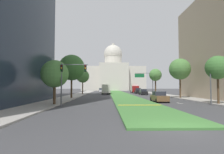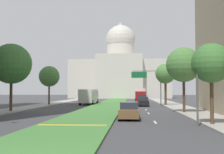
# 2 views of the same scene
# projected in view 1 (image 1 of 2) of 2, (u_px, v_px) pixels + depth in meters

# --- Properties ---
(ground_plane) EXTENTS (260.00, 260.00, 0.00)m
(ground_plane) POSITION_uv_depth(u_px,v_px,m) (118.00, 93.00, 63.53)
(ground_plane) COLOR #3D3D3F
(grass_median) EXTENTS (5.75, 96.14, 0.14)m
(grass_median) POSITION_uv_depth(u_px,v_px,m) (119.00, 94.00, 58.20)
(grass_median) COLOR #427A38
(grass_median) RESTS_ON ground_plane
(median_curb_nose) EXTENTS (5.18, 0.50, 0.04)m
(median_curb_nose) POSITION_uv_depth(u_px,v_px,m) (140.00, 105.00, 22.57)
(median_curb_nose) COLOR gold
(median_curb_nose) RESTS_ON grass_median
(lane_dashes_right) EXTENTS (0.16, 50.43, 0.01)m
(lane_dashes_right) POSITION_uv_depth(u_px,v_px,m) (145.00, 95.00, 51.06)
(lane_dashes_right) COLOR silver
(lane_dashes_right) RESTS_ON ground_plane
(sidewalk_left) EXTENTS (4.00, 96.14, 0.15)m
(sidewalk_left) POSITION_uv_depth(u_px,v_px,m) (78.00, 95.00, 52.53)
(sidewalk_left) COLOR #9E9991
(sidewalk_left) RESTS_ON ground_plane
(sidewalk_right) EXTENTS (4.00, 96.14, 0.15)m
(sidewalk_right) POSITION_uv_depth(u_px,v_px,m) (163.00, 95.00, 53.20)
(sidewalk_right) COLOR #9E9991
(sidewalk_right) RESTS_ON ground_plane
(capitol_building) EXTENTS (36.64, 27.89, 29.29)m
(capitol_building) POSITION_uv_depth(u_px,v_px,m) (113.00, 76.00, 116.42)
(capitol_building) COLOR beige
(capitol_building) RESTS_ON ground_plane
(traffic_light_near_left) EXTENTS (3.34, 0.35, 5.20)m
(traffic_light_near_left) POSITION_uv_depth(u_px,v_px,m) (68.00, 75.00, 22.87)
(traffic_light_near_left) COLOR #515456
(traffic_light_near_left) RESTS_ON ground_plane
(traffic_light_near_right) EXTENTS (0.28, 0.35, 5.20)m
(traffic_light_near_right) POSITION_uv_depth(u_px,v_px,m) (211.00, 79.00, 24.27)
(traffic_light_near_right) COLOR #515456
(traffic_light_near_right) RESTS_ON ground_plane
(overhead_guide_sign) EXTENTS (5.42, 0.20, 6.50)m
(overhead_guide_sign) POSITION_uv_depth(u_px,v_px,m) (146.00, 79.00, 55.59)
(overhead_guide_sign) COLOR #515456
(overhead_guide_sign) RESTS_ON ground_plane
(street_tree_left_near) EXTENTS (3.51, 3.51, 5.76)m
(street_tree_left_near) POSITION_uv_depth(u_px,v_px,m) (55.00, 74.00, 24.06)
(street_tree_left_near) COLOR #4C3823
(street_tree_left_near) RESTS_ON ground_plane
(street_tree_right_near) EXTENTS (3.10, 3.10, 6.42)m
(street_tree_right_near) POSITION_uv_depth(u_px,v_px,m) (218.00, 68.00, 24.75)
(street_tree_right_near) COLOR #4C3823
(street_tree_right_near) RESTS_ON ground_plane
(street_tree_left_mid) EXTENTS (5.16, 5.16, 8.74)m
(street_tree_left_mid) POSITION_uv_depth(u_px,v_px,m) (72.00, 68.00, 37.69)
(street_tree_left_mid) COLOR #4C3823
(street_tree_left_mid) RESTS_ON ground_plane
(street_tree_right_mid) EXTENTS (4.23, 4.23, 7.97)m
(street_tree_right_mid) POSITION_uv_depth(u_px,v_px,m) (180.00, 69.00, 37.64)
(street_tree_right_mid) COLOR #4C3823
(street_tree_right_mid) RESTS_ON ground_plane
(street_tree_left_far) EXTENTS (3.86, 3.86, 7.33)m
(street_tree_left_far) POSITION_uv_depth(u_px,v_px,m) (83.00, 76.00, 55.41)
(street_tree_left_far) COLOR #4C3823
(street_tree_left_far) RESTS_ON ground_plane
(street_tree_right_far) EXTENTS (3.66, 3.66, 7.64)m
(street_tree_right_far) POSITION_uv_depth(u_px,v_px,m) (155.00, 75.00, 55.89)
(street_tree_right_far) COLOR #4C3823
(street_tree_right_far) RESTS_ON ground_plane
(sedan_lead_stopped) EXTENTS (1.96, 4.36, 1.63)m
(sedan_lead_stopped) POSITION_uv_depth(u_px,v_px,m) (159.00, 97.00, 29.05)
(sedan_lead_stopped) COLOR brown
(sedan_lead_stopped) RESTS_ON ground_plane
(sedan_midblock) EXTENTS (1.86, 4.52, 1.66)m
(sedan_midblock) POSITION_uv_depth(u_px,v_px,m) (143.00, 92.00, 53.39)
(sedan_midblock) COLOR black
(sedan_midblock) RESTS_ON ground_plane
(sedan_distant) EXTENTS (2.13, 4.51, 1.85)m
(sedan_distant) POSITION_uv_depth(u_px,v_px,m) (138.00, 91.00, 63.11)
(sedan_distant) COLOR black
(sedan_distant) RESTS_ON ground_plane
(sedan_far_horizon) EXTENTS (2.10, 4.50, 1.70)m
(sedan_far_horizon) POSITION_uv_depth(u_px,v_px,m) (101.00, 90.00, 74.64)
(sedan_far_horizon) COLOR #BCBCC1
(sedan_far_horizon) RESTS_ON ground_plane
(box_truck_delivery) EXTENTS (2.40, 6.40, 3.20)m
(box_truck_delivery) POSITION_uv_depth(u_px,v_px,m) (134.00, 88.00, 69.47)
(box_truck_delivery) COLOR maroon
(box_truck_delivery) RESTS_ON ground_plane
(city_bus) EXTENTS (2.62, 11.00, 2.95)m
(city_bus) POSITION_uv_depth(u_px,v_px,m) (106.00, 88.00, 59.92)
(city_bus) COLOR beige
(city_bus) RESTS_ON ground_plane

